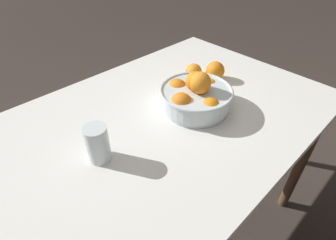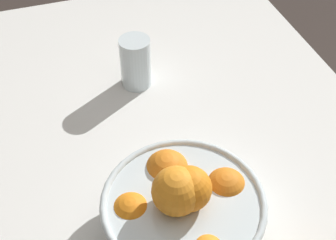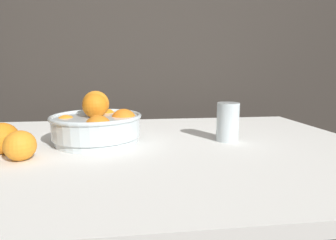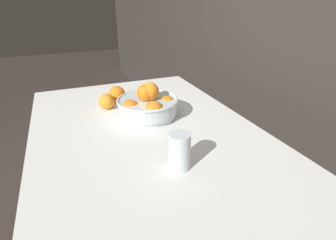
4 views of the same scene
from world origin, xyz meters
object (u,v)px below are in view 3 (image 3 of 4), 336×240
(fruit_bowl, at_px, (98,124))
(orange_loose_front, at_px, (2,138))
(orange_loose_near_bowl, at_px, (20,146))
(juice_glass, at_px, (228,124))

(fruit_bowl, bearing_deg, orange_loose_front, -159.49)
(orange_loose_near_bowl, height_order, orange_loose_front, orange_loose_front)
(orange_loose_near_bowl, xyz_separation_m, orange_loose_front, (-0.07, 0.07, 0.00))
(orange_loose_near_bowl, relative_size, orange_loose_front, 0.90)
(fruit_bowl, xyz_separation_m, orange_loose_near_bowl, (-0.17, -0.15, -0.02))
(juice_glass, bearing_deg, orange_loose_near_bowl, -167.61)
(fruit_bowl, xyz_separation_m, orange_loose_front, (-0.24, -0.09, -0.01))
(orange_loose_front, bearing_deg, juice_glass, 5.32)
(orange_loose_near_bowl, bearing_deg, orange_loose_front, 137.50)
(fruit_bowl, height_order, orange_loose_front, fruit_bowl)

